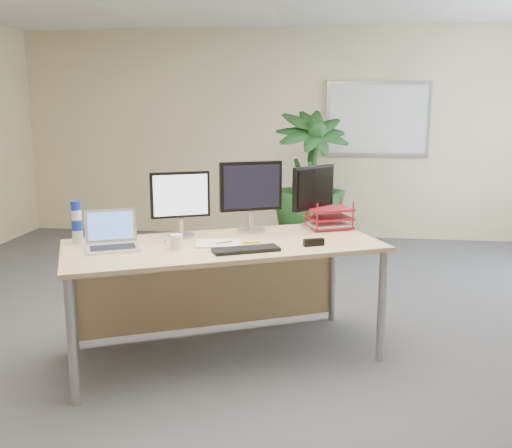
# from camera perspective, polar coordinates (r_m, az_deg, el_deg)

# --- Properties ---
(floor) EXTENTS (8.00, 8.00, 0.00)m
(floor) POSITION_cam_1_polar(r_m,az_deg,el_deg) (3.97, -2.28, -14.05)
(floor) COLOR #46464B
(floor) RESTS_ON ground
(back_wall) EXTENTS (7.00, 0.04, 2.70)m
(back_wall) POSITION_cam_1_polar(r_m,az_deg,el_deg) (7.55, 2.77, 8.94)
(back_wall) COLOR beige
(back_wall) RESTS_ON floor
(whiteboard) EXTENTS (1.30, 0.04, 0.95)m
(whiteboard) POSITION_cam_1_polar(r_m,az_deg,el_deg) (7.51, 12.08, 10.20)
(whiteboard) COLOR silver
(whiteboard) RESTS_ON back_wall
(desk) EXTENTS (2.29, 1.69, 0.81)m
(desk) POSITION_cam_1_polar(r_m,az_deg,el_deg) (4.03, -3.67, -3.96)
(desk) COLOR tan
(desk) RESTS_ON floor
(floor_plant) EXTENTS (1.08, 1.08, 1.50)m
(floor_plant) POSITION_cam_1_polar(r_m,az_deg,el_deg) (6.58, 5.33, 3.22)
(floor_plant) COLOR #163D17
(floor_plant) RESTS_ON floor
(monitor_left) EXTENTS (0.39, 0.21, 0.46)m
(monitor_left) POSITION_cam_1_polar(r_m,az_deg,el_deg) (4.04, -7.58, 2.41)
(monitor_left) COLOR #AAAAAE
(monitor_left) RESTS_ON desk
(monitor_right) EXTENTS (0.44, 0.23, 0.52)m
(monitor_right) POSITION_cam_1_polar(r_m,az_deg,el_deg) (4.17, -0.51, 3.24)
(monitor_right) COLOR #AAAAAE
(monitor_right) RESTS_ON desk
(monitor_dark) EXTENTS (0.30, 0.35, 0.47)m
(monitor_dark) POSITION_cam_1_polar(r_m,az_deg,el_deg) (4.33, 5.78, 3.16)
(monitor_dark) COLOR #AAAAAE
(monitor_dark) RESTS_ON desk
(laptop) EXTENTS (0.43, 0.41, 0.24)m
(laptop) POSITION_cam_1_polar(r_m,az_deg,el_deg) (3.86, -14.22, -1.43)
(laptop) COLOR silver
(laptop) RESTS_ON desk
(keyboard) EXTENTS (0.45, 0.31, 0.02)m
(keyboard) POSITION_cam_1_polar(r_m,az_deg,el_deg) (3.65, -1.01, -2.57)
(keyboard) COLOR black
(keyboard) RESTS_ON desk
(coffee_mug) EXTENTS (0.12, 0.08, 0.09)m
(coffee_mug) POSITION_cam_1_polar(r_m,az_deg,el_deg) (3.75, -8.04, -1.75)
(coffee_mug) COLOR white
(coffee_mug) RESTS_ON desk
(spiral_notebook) EXTENTS (0.33, 0.27, 0.01)m
(spiral_notebook) POSITION_cam_1_polar(r_m,az_deg,el_deg) (3.84, -3.79, -1.96)
(spiral_notebook) COLOR white
(spiral_notebook) RESTS_ON desk
(orange_pen) EXTENTS (0.10, 0.09, 0.01)m
(orange_pen) POSITION_cam_1_polar(r_m,az_deg,el_deg) (3.82, -3.18, -1.84)
(orange_pen) COLOR #CE5E16
(orange_pen) RESTS_ON spiral_notebook
(yellow_highlighter) EXTENTS (0.12, 0.05, 0.02)m
(yellow_highlighter) POSITION_cam_1_polar(r_m,az_deg,el_deg) (3.87, -0.48, -1.81)
(yellow_highlighter) COLOR yellow
(yellow_highlighter) RESTS_ON desk
(water_bottle) EXTENTS (0.07, 0.07, 0.29)m
(water_bottle) POSITION_cam_1_polar(r_m,az_deg,el_deg) (4.04, -17.48, 0.11)
(water_bottle) COLOR white
(water_bottle) RESTS_ON desk
(letter_tray) EXTENTS (0.39, 0.35, 0.15)m
(letter_tray) POSITION_cam_1_polar(r_m,az_deg,el_deg) (4.35, 7.33, 0.45)
(letter_tray) COLOR maroon
(letter_tray) RESTS_ON desk
(stapler) EXTENTS (0.14, 0.09, 0.05)m
(stapler) POSITION_cam_1_polar(r_m,az_deg,el_deg) (3.81, 5.79, -1.84)
(stapler) COLOR black
(stapler) RESTS_ON desk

